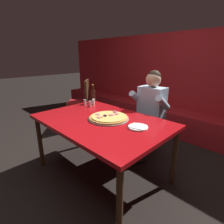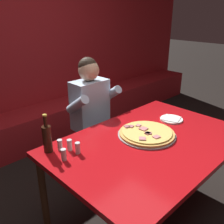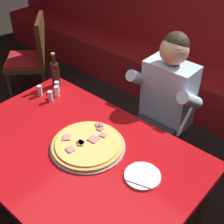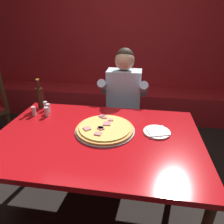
% 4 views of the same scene
% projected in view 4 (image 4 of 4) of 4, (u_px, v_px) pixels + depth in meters
% --- Properties ---
extents(ground_plane, '(24.00, 24.00, 0.00)m').
position_uv_depth(ground_plane, '(100.00, 203.00, 1.86)').
color(ground_plane, black).
extents(booth_wall_panel, '(6.80, 0.16, 1.90)m').
position_uv_depth(booth_wall_panel, '(125.00, 57.00, 3.39)').
color(booth_wall_panel, '#A3191E').
rests_on(booth_wall_panel, ground_plane).
extents(booth_bench, '(6.46, 0.48, 0.46)m').
position_uv_depth(booth_bench, '(122.00, 103.00, 3.42)').
color(booth_bench, '#A3191E').
rests_on(booth_bench, ground_plane).
extents(main_dining_table, '(1.57, 1.05, 0.75)m').
position_uv_depth(main_dining_table, '(97.00, 142.00, 1.56)').
color(main_dining_table, '#422816').
rests_on(main_dining_table, ground_plane).
extents(pizza, '(0.48, 0.48, 0.05)m').
position_uv_depth(pizza, '(105.00, 129.00, 1.59)').
color(pizza, '#9E9EA3').
rests_on(pizza, main_dining_table).
extents(plate_white_paper, '(0.21, 0.21, 0.02)m').
position_uv_depth(plate_white_paper, '(157.00, 132.00, 1.56)').
color(plate_white_paper, white).
rests_on(plate_white_paper, main_dining_table).
extents(beer_bottle, '(0.07, 0.07, 0.29)m').
position_uv_depth(beer_bottle, '(40.00, 97.00, 1.96)').
color(beer_bottle, black).
rests_on(beer_bottle, main_dining_table).
extents(shaker_red_pepper_flakes, '(0.04, 0.04, 0.09)m').
position_uv_depth(shaker_red_pepper_flakes, '(46.00, 106.00, 1.93)').
color(shaker_red_pepper_flakes, silver).
rests_on(shaker_red_pepper_flakes, main_dining_table).
extents(shaker_parmesan, '(0.04, 0.04, 0.09)m').
position_uv_depth(shaker_parmesan, '(48.00, 109.00, 1.88)').
color(shaker_parmesan, silver).
rests_on(shaker_parmesan, main_dining_table).
extents(shaker_oregano, '(0.04, 0.04, 0.09)m').
position_uv_depth(shaker_oregano, '(34.00, 111.00, 1.83)').
color(shaker_oregano, silver).
rests_on(shaker_oregano, main_dining_table).
extents(shaker_black_pepper, '(0.04, 0.04, 0.09)m').
position_uv_depth(shaker_black_pepper, '(47.00, 112.00, 1.81)').
color(shaker_black_pepper, silver).
rests_on(shaker_black_pepper, main_dining_table).
extents(diner_seated_blue_shirt, '(0.53, 0.53, 1.27)m').
position_uv_depth(diner_seated_blue_shirt, '(123.00, 101.00, 2.25)').
color(diner_seated_blue_shirt, black).
rests_on(diner_seated_blue_shirt, ground_plane).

